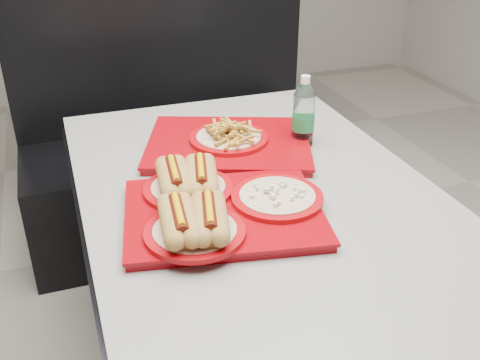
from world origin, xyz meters
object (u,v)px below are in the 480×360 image
object	(u,v)px
booth_bench	(173,146)
water_bottle	(303,115)
tray_near	(215,205)
tray_far	(229,140)
diner_table	(261,246)

from	to	relation	value
booth_bench	water_bottle	size ratio (longest dim) A/B	6.28
tray_near	tray_far	xyz separation A→B (m)	(0.15, 0.36, -0.01)
diner_table	booth_bench	world-z (taller)	booth_bench
water_bottle	tray_far	bearing A→B (deg)	169.34
booth_bench	tray_far	xyz separation A→B (m)	(0.00, -0.81, 0.38)
booth_bench	tray_near	distance (m)	1.24
tray_near	water_bottle	distance (m)	0.49
tray_near	tray_far	bearing A→B (deg)	67.02
tray_far	water_bottle	xyz separation A→B (m)	(0.22, -0.04, 0.07)
diner_table	water_bottle	xyz separation A→B (m)	(0.22, 0.24, 0.26)
diner_table	tray_near	distance (m)	0.26
diner_table	booth_bench	bearing A→B (deg)	90.00
diner_table	water_bottle	bearing A→B (deg)	47.14
tray_far	water_bottle	world-z (taller)	water_bottle
water_bottle	booth_bench	bearing A→B (deg)	104.73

